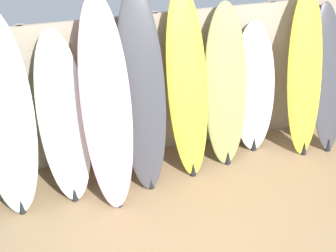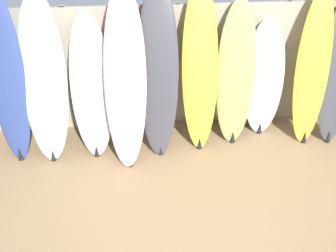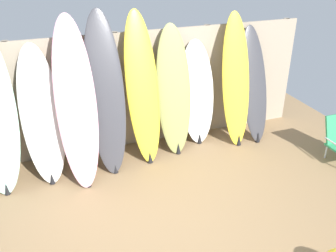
# 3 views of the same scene
# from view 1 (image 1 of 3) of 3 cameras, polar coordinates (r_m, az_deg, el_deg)

# --- Properties ---
(fence_back) EXTENTS (6.08, 0.11, 1.80)m
(fence_back) POSITION_cam_1_polar(r_m,az_deg,el_deg) (5.64, -1.51, 4.88)
(fence_back) COLOR gray
(fence_back) RESTS_ON ground
(surfboard_seafoam_1) EXTENTS (0.60, 0.79, 2.07)m
(surfboard_seafoam_1) POSITION_cam_1_polar(r_m,az_deg,el_deg) (5.04, -19.20, 1.17)
(surfboard_seafoam_1) COLOR #9ED6BC
(surfboard_seafoam_1) RESTS_ON ground
(surfboard_white_2) EXTENTS (0.55, 0.75, 1.80)m
(surfboard_white_2) POSITION_cam_1_polar(r_m,az_deg,el_deg) (5.12, -12.66, 0.97)
(surfboard_white_2) COLOR white
(surfboard_white_2) RESTS_ON ground
(surfboard_pink_3) EXTENTS (0.58, 0.95, 2.16)m
(surfboard_pink_3) POSITION_cam_1_polar(r_m,az_deg,el_deg) (4.93, -7.54, 2.62)
(surfboard_pink_3) COLOR pink
(surfboard_pink_3) RESTS_ON ground
(surfboard_charcoal_4) EXTENTS (0.56, 0.76, 2.18)m
(surfboard_charcoal_4) POSITION_cam_1_polar(r_m,az_deg,el_deg) (5.10, -3.19, 4.06)
(surfboard_charcoal_4) COLOR #38383D
(surfboard_charcoal_4) RESTS_ON ground
(surfboard_yellow_5) EXTENTS (0.48, 0.68, 2.14)m
(surfboard_yellow_5) POSITION_cam_1_polar(r_m,az_deg,el_deg) (5.30, 2.37, 4.93)
(surfboard_yellow_5) COLOR yellow
(surfboard_yellow_5) RESTS_ON ground
(surfboard_olive_6) EXTENTS (0.56, 0.57, 1.92)m
(surfboard_olive_6) POSITION_cam_1_polar(r_m,az_deg,el_deg) (5.54, 7.03, 4.66)
(surfboard_olive_6) COLOR olive
(surfboard_olive_6) RESTS_ON ground
(surfboard_white_7) EXTENTS (0.58, 0.39, 1.64)m
(surfboard_white_7) POSITION_cam_1_polar(r_m,az_deg,el_deg) (5.87, 10.48, 4.43)
(surfboard_white_7) COLOR white
(surfboard_white_7) RESTS_ON ground
(surfboard_yellow_8) EXTENTS (0.51, 0.64, 2.03)m
(surfboard_yellow_8) POSITION_cam_1_polar(r_m,az_deg,el_deg) (5.92, 16.32, 6.02)
(surfboard_yellow_8) COLOR yellow
(surfboard_yellow_8) RESTS_ON ground
(surfboard_charcoal_9) EXTENTS (0.45, 0.67, 1.80)m
(surfboard_charcoal_9) POSITION_cam_1_polar(r_m,az_deg,el_deg) (6.16, 18.84, 5.38)
(surfboard_charcoal_9) COLOR #38383D
(surfboard_charcoal_9) RESTS_ON ground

